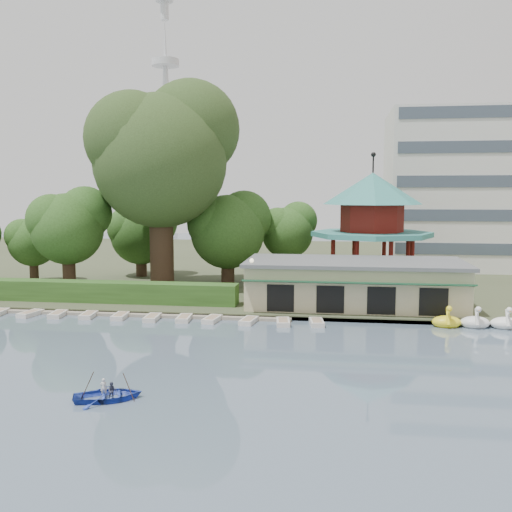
% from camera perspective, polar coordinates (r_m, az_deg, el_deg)
% --- Properties ---
extents(ground_plane, '(220.00, 220.00, 0.00)m').
position_cam_1_polar(ground_plane, '(30.25, -8.75, -13.23)').
color(ground_plane, slate).
rests_on(ground_plane, ground).
extents(shore, '(220.00, 70.00, 0.40)m').
position_cam_1_polar(shore, '(80.31, 1.95, -0.71)').
color(shore, '#424930').
rests_on(shore, ground).
extents(embankment, '(220.00, 0.60, 0.30)m').
position_cam_1_polar(embankment, '(46.41, -2.58, -6.02)').
color(embankment, gray).
rests_on(embankment, ground).
extents(dock, '(34.00, 1.60, 0.24)m').
position_cam_1_polar(dock, '(49.90, -16.34, -5.43)').
color(dock, gray).
rests_on(dock, ground).
extents(boathouse, '(18.60, 9.39, 3.90)m').
position_cam_1_polar(boathouse, '(49.86, 9.80, -2.64)').
color(boathouse, '#BEB28A').
rests_on(boathouse, shore).
extents(pavilion, '(12.40, 12.40, 13.50)m').
position_cam_1_polar(pavilion, '(59.43, 11.52, 3.72)').
color(pavilion, '#BEB28A').
rests_on(pavilion, shore).
extents(broadcast_tower, '(8.00, 8.00, 96.00)m').
position_cam_1_polar(broadcast_tower, '(176.29, -8.97, 14.10)').
color(broadcast_tower, silver).
rests_on(broadcast_tower, ground).
extents(hedge, '(30.00, 2.00, 1.80)m').
position_cam_1_polar(hedge, '(53.88, -17.85, -3.34)').
color(hedge, '#30581F').
rests_on(hedge, shore).
extents(lamp_post, '(0.36, 0.36, 4.28)m').
position_cam_1_polar(lamp_post, '(47.25, -0.43, -1.86)').
color(lamp_post, black).
rests_on(lamp_post, shore).
extents(big_tree, '(14.59, 13.59, 21.07)m').
position_cam_1_polar(big_tree, '(58.21, -9.35, 10.39)').
color(big_tree, '#3A281C').
rests_on(big_tree, shore).
extents(small_trees, '(39.37, 17.19, 10.34)m').
position_cam_1_polar(small_trees, '(62.30, -11.56, 2.56)').
color(small_trees, '#3A281C').
rests_on(small_trees, shore).
extents(moored_rowboats, '(35.04, 2.78, 0.36)m').
position_cam_1_polar(moored_rowboats, '(47.88, -14.88, -5.81)').
color(moored_rowboats, silver).
rests_on(moored_rowboats, ground).
extents(rowboat_with_passengers, '(5.50, 4.76, 2.01)m').
position_cam_1_polar(rowboat_with_passengers, '(29.53, -14.60, -12.87)').
color(rowboat_with_passengers, '#2842B1').
rests_on(rowboat_with_passengers, ground).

